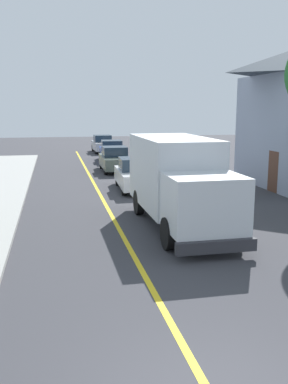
# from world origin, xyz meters

# --- Properties ---
(centre_line_yellow) EXTENTS (0.16, 56.00, 0.01)m
(centre_line_yellow) POSITION_xyz_m (0.00, 10.00, 0.00)
(centre_line_yellow) COLOR gold
(centre_line_yellow) RESTS_ON ground
(box_truck) EXTENTS (2.44, 7.19, 3.20)m
(box_truck) POSITION_xyz_m (2.19, 9.58, 1.77)
(box_truck) COLOR silver
(box_truck) RESTS_ON ground
(parked_car_near) EXTENTS (1.97, 4.47, 1.67)m
(parked_car_near) POSITION_xyz_m (1.99, 16.91, 0.79)
(parked_car_near) COLOR silver
(parked_car_near) RESTS_ON ground
(parked_car_mid) EXTENTS (1.85, 4.42, 1.67)m
(parked_car_mid) POSITION_xyz_m (1.87, 23.83, 0.79)
(parked_car_mid) COLOR #4C564C
(parked_car_mid) RESTS_ON ground
(parked_car_far) EXTENTS (1.99, 4.47, 1.67)m
(parked_car_far) POSITION_xyz_m (2.42, 29.53, 0.79)
(parked_car_far) COLOR #2D4793
(parked_car_far) RESTS_ON ground
(parked_car_furthest) EXTENTS (1.88, 4.43, 1.67)m
(parked_car_furthest) POSITION_xyz_m (2.47, 36.58, 0.79)
(parked_car_furthest) COLOR #B7B7BC
(parked_car_furthest) RESTS_ON ground
(parked_van_across) EXTENTS (2.01, 4.48, 1.67)m
(parked_van_across) POSITION_xyz_m (5.20, 15.70, 0.79)
(parked_van_across) COLOR silver
(parked_van_across) RESTS_ON ground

